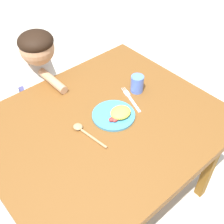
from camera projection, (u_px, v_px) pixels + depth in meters
ground_plane at (106, 196)px, 1.88m from camera, size 8.00×8.00×0.00m
dining_table at (104, 131)px, 1.45m from camera, size 1.13×0.95×0.69m
plate at (116, 114)px, 1.42m from camera, size 0.21×0.21×0.05m
fork at (131, 100)px, 1.52m from camera, size 0.08×0.21×0.01m
spoon at (83, 131)px, 1.35m from camera, size 0.05×0.21×0.02m
drinking_cup at (137, 84)px, 1.55m from camera, size 0.07×0.07×0.10m
person at (40, 87)px, 1.81m from camera, size 0.19×0.44×0.96m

